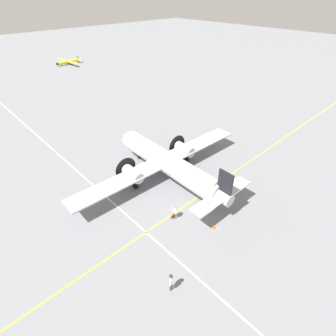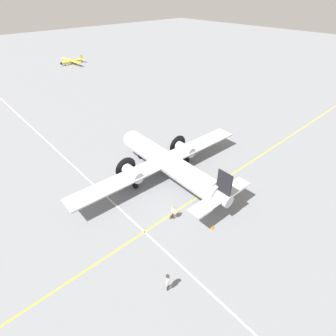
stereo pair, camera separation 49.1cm
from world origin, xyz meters
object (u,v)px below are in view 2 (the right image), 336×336
at_px(crew_foreground, 168,281).
at_px(suitcase_near_door, 172,216).
at_px(light_aircraft_distant, 71,61).
at_px(passenger_boarding, 173,211).
at_px(airliner_main, 166,161).
at_px(traffic_cone, 212,227).

distance_m(crew_foreground, suitcase_near_door, 8.35).
relative_size(crew_foreground, suitcase_near_door, 3.77).
bearing_deg(suitcase_near_door, light_aircraft_distant, -107.47).
xyz_separation_m(passenger_boarding, suitcase_near_door, (0.12, -0.11, -0.85)).
relative_size(crew_foreground, passenger_boarding, 1.06).
xyz_separation_m(airliner_main, light_aircraft_distant, (-18.30, -66.64, -1.68)).
relative_size(crew_foreground, light_aircraft_distant, 0.17).
relative_size(passenger_boarding, suitcase_near_door, 3.55).
bearing_deg(traffic_cone, light_aircraft_distant, -105.13).
height_order(crew_foreground, suitcase_near_door, crew_foreground).
xyz_separation_m(crew_foreground, suitcase_near_door, (-5.89, -5.84, -0.95)).
distance_m(light_aircraft_distant, traffic_cone, 79.50).
bearing_deg(light_aircraft_distant, airliner_main, 69.96).
bearing_deg(airliner_main, traffic_cone, 167.94).
height_order(airliner_main, traffic_cone, airliner_main).
bearing_deg(suitcase_near_door, passenger_boarding, 137.81).
xyz_separation_m(airliner_main, crew_foreground, (10.47, 11.89, -1.36)).
xyz_separation_m(passenger_boarding, traffic_cone, (-2.00, 3.94, -0.86)).
height_order(passenger_boarding, light_aircraft_distant, light_aircraft_distant).
bearing_deg(crew_foreground, traffic_cone, -26.17).
distance_m(suitcase_near_door, light_aircraft_distant, 76.21).
bearing_deg(crew_foreground, airliner_main, 9.88).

